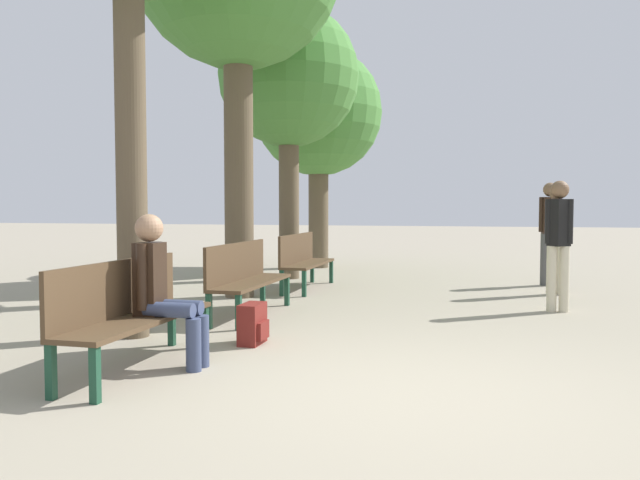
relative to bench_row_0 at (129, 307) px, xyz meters
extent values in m
plane|color=gray|center=(2.17, -0.16, -0.52)|extent=(80.00, 80.00, 0.00)
cube|color=#4C3823|center=(0.10, 0.00, -0.10)|extent=(0.44, 1.86, 0.04)
cube|color=#4C3823|center=(-0.11, 0.00, 0.15)|extent=(0.04, 1.86, 0.47)
cube|color=#19422D|center=(0.27, -0.88, -0.32)|extent=(0.06, 0.06, 0.40)
cube|color=#19422D|center=(0.27, 0.88, -0.32)|extent=(0.06, 0.06, 0.40)
cube|color=#19422D|center=(-0.08, -0.88, -0.32)|extent=(0.06, 0.06, 0.40)
cube|color=#19422D|center=(-0.08, 0.88, -0.32)|extent=(0.06, 0.06, 0.40)
cube|color=#4C3823|center=(0.10, 2.63, -0.10)|extent=(0.44, 1.86, 0.04)
cube|color=#4C3823|center=(-0.11, 2.63, 0.15)|extent=(0.04, 1.86, 0.47)
cube|color=#19422D|center=(0.27, 1.75, -0.32)|extent=(0.06, 0.06, 0.40)
cube|color=#19422D|center=(0.27, 3.51, -0.32)|extent=(0.06, 0.06, 0.40)
cube|color=#19422D|center=(-0.08, 1.75, -0.32)|extent=(0.06, 0.06, 0.40)
cube|color=#19422D|center=(-0.08, 3.51, -0.32)|extent=(0.06, 0.06, 0.40)
cube|color=#4C3823|center=(0.10, 5.26, -0.10)|extent=(0.44, 1.86, 0.04)
cube|color=#4C3823|center=(-0.11, 5.26, 0.15)|extent=(0.04, 1.86, 0.47)
cube|color=#19422D|center=(0.27, 4.38, -0.32)|extent=(0.06, 0.06, 0.40)
cube|color=#19422D|center=(0.27, 6.14, -0.32)|extent=(0.06, 0.06, 0.40)
cube|color=#19422D|center=(-0.08, 4.38, -0.32)|extent=(0.06, 0.06, 0.40)
cube|color=#19422D|center=(-0.08, 6.14, -0.32)|extent=(0.06, 0.06, 0.40)
cylinder|color=brown|center=(-0.67, 1.18, 1.56)|extent=(0.31, 0.31, 4.17)
cylinder|color=brown|center=(-0.67, 4.14, 1.53)|extent=(0.43, 0.43, 4.10)
cylinder|color=brown|center=(-0.67, 6.66, 1.01)|extent=(0.38, 0.38, 3.07)
sphere|color=#478438|center=(-0.67, 6.66, 3.27)|extent=(2.63, 2.63, 2.63)
cylinder|color=brown|center=(-0.67, 8.87, 0.82)|extent=(0.44, 0.44, 2.68)
sphere|color=#478438|center=(-0.67, 8.87, 2.93)|extent=(2.82, 2.82, 2.82)
cylinder|color=#384260|center=(0.33, 0.06, -0.02)|extent=(0.43, 0.13, 0.13)
cylinder|color=#384260|center=(0.55, 0.06, -0.30)|extent=(0.13, 0.13, 0.44)
cylinder|color=#384260|center=(0.33, 0.21, -0.02)|extent=(0.43, 0.13, 0.13)
cylinder|color=#384260|center=(0.55, 0.21, -0.30)|extent=(0.13, 0.13, 0.44)
cube|color=black|center=(0.12, 0.14, 0.22)|extent=(0.20, 0.24, 0.61)
cylinder|color=black|center=(0.12, 0.01, 0.25)|extent=(0.09, 0.09, 0.55)
cylinder|color=black|center=(0.12, 0.27, 0.25)|extent=(0.09, 0.09, 0.55)
sphere|color=#A37A5B|center=(0.12, 0.14, 0.65)|extent=(0.24, 0.24, 0.24)
cube|color=maroon|center=(0.66, 1.14, -0.32)|extent=(0.19, 0.36, 0.40)
cube|color=maroon|center=(0.77, 1.14, -0.38)|extent=(0.04, 0.25, 0.18)
cylinder|color=beige|center=(3.89, 5.56, -0.10)|extent=(0.12, 0.12, 0.84)
cylinder|color=beige|center=(4.03, 5.56, -0.10)|extent=(0.12, 0.12, 0.84)
cube|color=navy|center=(3.96, 5.56, 0.62)|extent=(0.29, 0.30, 0.60)
cylinder|color=navy|center=(3.83, 5.56, 0.64)|extent=(0.09, 0.09, 0.57)
cylinder|color=navy|center=(4.09, 5.56, 0.64)|extent=(0.09, 0.09, 0.57)
sphere|color=brown|center=(3.96, 5.56, 1.04)|extent=(0.23, 0.23, 0.23)
cylinder|color=#4C4C4C|center=(3.90, 6.74, -0.08)|extent=(0.13, 0.13, 0.89)
cylinder|color=#4C4C4C|center=(4.06, 6.74, -0.08)|extent=(0.13, 0.13, 0.89)
cube|color=black|center=(3.98, 6.74, 0.68)|extent=(0.27, 0.24, 0.63)
cylinder|color=black|center=(3.85, 6.74, 0.70)|extent=(0.09, 0.09, 0.60)
cylinder|color=black|center=(4.11, 6.74, 0.70)|extent=(0.09, 0.09, 0.60)
sphere|color=brown|center=(3.98, 6.74, 1.13)|extent=(0.24, 0.24, 0.24)
cylinder|color=beige|center=(3.73, 3.91, -0.10)|extent=(0.12, 0.12, 0.85)
cylinder|color=beige|center=(3.88, 3.91, -0.10)|extent=(0.12, 0.12, 0.85)
cube|color=black|center=(3.80, 3.91, 0.63)|extent=(0.30, 0.30, 0.60)
cylinder|color=black|center=(3.68, 3.91, 0.65)|extent=(0.09, 0.09, 0.57)
cylinder|color=black|center=(3.93, 3.91, 0.65)|extent=(0.09, 0.09, 0.57)
sphere|color=brown|center=(3.80, 3.91, 1.05)|extent=(0.23, 0.23, 0.23)
camera|label=1|loc=(2.81, -4.59, 0.83)|focal=35.00mm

